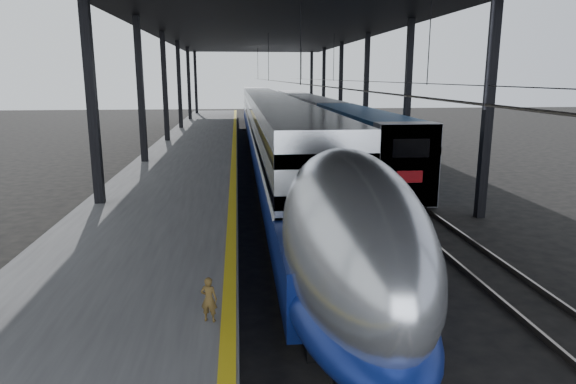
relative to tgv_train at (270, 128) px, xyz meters
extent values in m
plane|color=black|center=(-2.00, -23.29, -2.04)|extent=(160.00, 160.00, 0.00)
cube|color=#4C4C4F|center=(-5.50, -3.29, -1.54)|extent=(6.00, 80.00, 1.00)
cube|color=gold|center=(-2.70, -3.29, -1.03)|extent=(0.30, 80.00, 0.01)
cube|color=slate|center=(-0.72, -3.29, -1.96)|extent=(0.08, 80.00, 0.16)
cube|color=slate|center=(0.72, -3.29, -1.96)|extent=(0.08, 80.00, 0.16)
cube|color=slate|center=(4.28, -3.29, -1.96)|extent=(0.08, 80.00, 0.16)
cube|color=slate|center=(5.72, -3.29, -1.96)|extent=(0.08, 80.00, 0.16)
cube|color=black|center=(-7.80, -18.29, 2.46)|extent=(0.35, 0.35, 9.00)
cube|color=black|center=(7.60, -18.29, 2.46)|extent=(0.35, 0.35, 9.00)
cube|color=black|center=(-7.80, -8.29, 2.46)|extent=(0.35, 0.35, 9.00)
cube|color=black|center=(7.60, -8.29, 2.46)|extent=(0.35, 0.35, 9.00)
cube|color=black|center=(-7.80, 1.71, 2.46)|extent=(0.35, 0.35, 9.00)
cube|color=black|center=(7.60, 1.71, 2.46)|extent=(0.35, 0.35, 9.00)
cube|color=black|center=(-7.80, 11.71, 2.46)|extent=(0.35, 0.35, 9.00)
cube|color=black|center=(7.60, 11.71, 2.46)|extent=(0.35, 0.35, 9.00)
cube|color=black|center=(-7.80, 21.71, 2.46)|extent=(0.35, 0.35, 9.00)
cube|color=black|center=(7.60, 21.71, 2.46)|extent=(0.35, 0.35, 9.00)
cube|color=black|center=(-7.80, 31.71, 2.46)|extent=(0.35, 0.35, 9.00)
cube|color=black|center=(7.60, 31.71, 2.46)|extent=(0.35, 0.35, 9.00)
cube|color=black|center=(-0.10, -3.29, 7.21)|extent=(18.00, 75.00, 0.45)
cylinder|color=slate|center=(0.00, -3.29, 3.46)|extent=(0.03, 74.00, 0.03)
cylinder|color=slate|center=(5.00, -3.29, 3.46)|extent=(0.03, 74.00, 0.03)
cube|color=#B2B5BA|center=(0.00, 4.02, 0.29)|extent=(2.94, 57.00, 4.05)
cube|color=navy|center=(0.00, 2.52, -0.97)|extent=(3.02, 62.00, 1.57)
cube|color=silver|center=(0.00, 4.02, -0.16)|extent=(3.04, 57.00, 0.10)
cube|color=black|center=(0.00, 4.02, 1.46)|extent=(2.98, 57.00, 0.43)
cube|color=black|center=(0.00, 4.02, 0.29)|extent=(2.98, 57.00, 0.43)
ellipsoid|color=#B2B5BA|center=(0.00, -27.48, 0.14)|extent=(2.94, 8.40, 4.05)
ellipsoid|color=navy|center=(0.00, -27.48, -1.02)|extent=(3.02, 8.40, 1.72)
ellipsoid|color=black|center=(0.00, -30.08, 0.95)|extent=(1.52, 2.20, 0.91)
cube|color=black|center=(0.00, -27.48, -1.84)|extent=(2.23, 2.60, 0.40)
cube|color=black|center=(0.00, -5.48, -1.84)|extent=(2.23, 2.60, 0.40)
cube|color=navy|center=(5.00, -7.83, -0.10)|extent=(2.70, 18.00, 3.67)
cube|color=gray|center=(5.00, -16.23, -0.10)|extent=(2.75, 1.20, 3.72)
cube|color=black|center=(5.00, -16.85, 0.72)|extent=(1.64, 0.06, 0.82)
cube|color=#AC0D13|center=(5.00, -16.85, -0.54)|extent=(1.16, 0.06, 0.53)
cube|color=gray|center=(5.00, 11.17, -0.10)|extent=(2.70, 18.00, 3.67)
cube|color=gray|center=(5.00, 30.17, -0.10)|extent=(2.70, 18.00, 3.67)
cube|color=black|center=(5.00, -13.83, -1.86)|extent=(2.12, 2.40, 0.36)
cube|color=black|center=(5.00, 8.17, -1.86)|extent=(2.12, 2.40, 0.36)
imported|color=#513D1B|center=(-3.07, -28.67, -0.57)|extent=(0.39, 0.31, 0.93)
camera|label=1|loc=(-2.44, -38.21, 3.74)|focal=32.00mm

